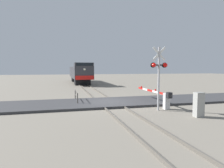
# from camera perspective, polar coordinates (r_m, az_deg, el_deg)

# --- Properties ---
(ground_plane) EXTENTS (160.00, 160.00, 0.00)m
(ground_plane) POSITION_cam_1_polar(r_m,az_deg,el_deg) (16.18, -1.31, -5.64)
(ground_plane) COLOR gray
(rail_track_left) EXTENTS (0.08, 80.00, 0.15)m
(rail_track_left) POSITION_cam_1_polar(r_m,az_deg,el_deg) (16.02, -3.82, -5.48)
(rail_track_left) COLOR #59544C
(rail_track_left) RESTS_ON ground_plane
(rail_track_right) EXTENTS (0.08, 80.00, 0.15)m
(rail_track_right) POSITION_cam_1_polar(r_m,az_deg,el_deg) (16.34, 1.15, -5.27)
(rail_track_right) COLOR #59544C
(rail_track_right) RESTS_ON ground_plane
(road_surface) EXTENTS (36.00, 4.55, 0.17)m
(road_surface) POSITION_cam_1_polar(r_m,az_deg,el_deg) (16.16, -1.31, -5.34)
(road_surface) COLOR #38383A
(road_surface) RESTS_ON ground_plane
(locomotive) EXTENTS (3.05, 16.88, 3.77)m
(locomotive) POSITION_cam_1_polar(r_m,az_deg,el_deg) (39.32, -9.32, 3.16)
(locomotive) COLOR black
(locomotive) RESTS_ON ground_plane
(crossing_signal) EXTENTS (1.18, 0.33, 4.30)m
(crossing_signal) POSITION_cam_1_polar(r_m,az_deg,el_deg) (13.61, 13.43, 3.74)
(crossing_signal) COLOR #ADADB2
(crossing_signal) RESTS_ON ground_plane
(crossing_gate) EXTENTS (0.36, 5.52, 1.25)m
(crossing_gate) POSITION_cam_1_polar(r_m,az_deg,el_deg) (14.89, 14.16, -3.64)
(crossing_gate) COLOR silver
(crossing_gate) RESTS_ON ground_plane
(utility_cabinet) EXTENTS (0.52, 0.41, 1.46)m
(utility_cabinet) POSITION_cam_1_polar(r_m,az_deg,el_deg) (12.72, 23.79, -5.48)
(utility_cabinet) COLOR #999993
(utility_cabinet) RESTS_ON ground_plane
(guard_railing) EXTENTS (0.08, 2.56, 0.95)m
(guard_railing) POSITION_cam_1_polar(r_m,az_deg,el_deg) (16.72, -10.28, -3.23)
(guard_railing) COLOR #4C4742
(guard_railing) RESTS_ON ground_plane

